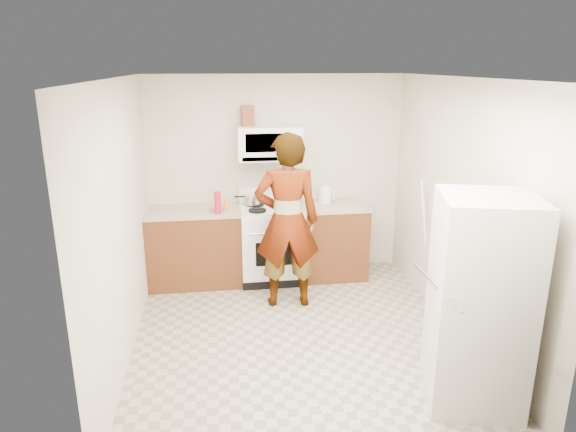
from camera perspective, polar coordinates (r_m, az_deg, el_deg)
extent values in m
plane|color=gray|center=(5.27, 1.11, -13.21)|extent=(3.60, 3.60, 0.00)
cube|color=beige|center=(6.49, -1.33, 4.43)|extent=(3.20, 0.02, 2.50)
cube|color=beige|center=(5.26, 18.56, 0.62)|extent=(0.02, 3.60, 2.50)
cube|color=brown|center=(6.39, -10.28, -3.51)|extent=(1.12, 0.62, 0.90)
cube|color=tan|center=(6.25, -10.50, 0.52)|extent=(1.14, 0.64, 0.03)
cube|color=brown|center=(6.54, 4.96, -2.83)|extent=(0.80, 0.62, 0.90)
cube|color=tan|center=(6.40, 5.07, 1.12)|extent=(0.82, 0.64, 0.03)
cube|color=white|center=(6.40, -1.84, -3.21)|extent=(0.76, 0.65, 0.90)
cube|color=white|center=(6.26, -1.88, 0.80)|extent=(0.76, 0.62, 0.03)
cube|color=white|center=(6.50, -2.16, 2.46)|extent=(0.76, 0.08, 0.20)
cube|color=white|center=(6.22, -2.08, 8.11)|extent=(0.76, 0.38, 0.40)
imported|color=tan|center=(5.57, -0.10, -0.60)|extent=(0.73, 0.50, 1.95)
cube|color=silver|center=(4.28, 20.48, -8.99)|extent=(0.86, 0.86, 1.70)
cylinder|color=white|center=(6.46, 4.18, 2.32)|extent=(0.17, 0.17, 0.19)
cube|color=#622F17|center=(6.22, -4.54, 11.03)|extent=(0.16, 0.16, 0.24)
cylinder|color=silver|center=(6.35, -3.98, 1.88)|extent=(0.26, 0.26, 0.11)
cube|color=white|center=(6.19, 0.06, 1.00)|extent=(0.29, 0.24, 0.05)
cylinder|color=red|center=(6.01, -7.82, 1.45)|extent=(0.10, 0.10, 0.26)
cylinder|color=orange|center=(6.16, -6.92, 1.31)|extent=(0.05, 0.05, 0.15)
cylinder|color=#18843E|center=(6.06, -7.80, 1.22)|extent=(0.07, 0.07, 0.18)
cylinder|color=silver|center=(6.19, -7.68, 0.73)|extent=(0.31, 0.31, 0.01)
cylinder|color=white|center=(6.08, 15.04, -2.40)|extent=(0.29, 0.16, 1.38)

